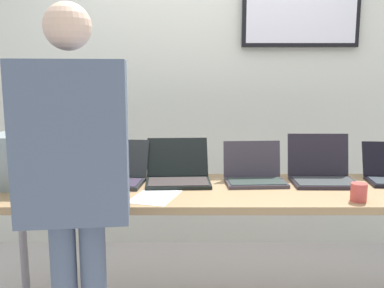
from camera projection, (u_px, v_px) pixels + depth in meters
back_wall at (210, 94)px, 3.45m from camera, size 8.00×0.11×2.47m
workbench at (215, 198)px, 2.42m from camera, size 2.62×0.70×0.77m
equipment_box at (32, 159)px, 2.48m from camera, size 0.41×0.38×0.30m
laptop_station_0 at (113, 173)px, 2.53m from camera, size 0.41×0.39×0.23m
laptop_station_1 at (178, 173)px, 2.55m from camera, size 0.39×0.39×0.24m
laptop_station_2 at (254, 173)px, 2.53m from camera, size 0.36×0.28×0.24m
laptop_station_3 at (322, 171)px, 2.55m from camera, size 0.37×0.32×0.27m
person at (74, 169)px, 1.76m from camera, size 0.49×0.63×1.69m
coffee_mug at (359, 192)px, 2.16m from camera, size 0.08×0.08×0.09m
paper_sheet at (155, 197)px, 2.24m from camera, size 0.29×0.34×0.00m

